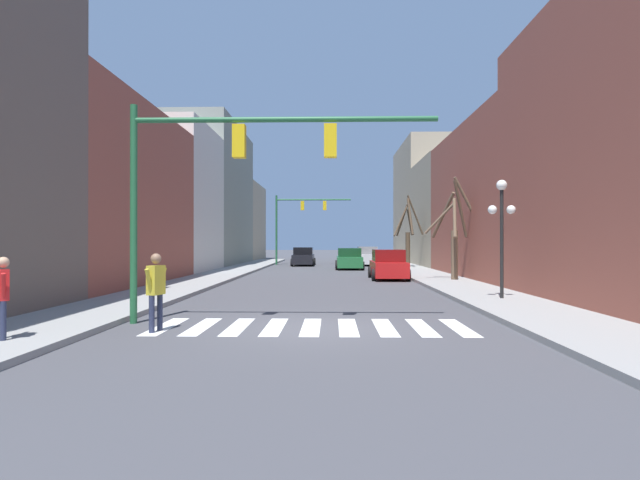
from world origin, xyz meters
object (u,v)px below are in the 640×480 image
at_px(car_parked_right_near, 303,257).
at_px(pedestrian_waiting_at_curb, 156,285).
at_px(car_driving_away_lane, 349,259).
at_px(street_tree_left_near, 408,234).
at_px(pedestrian_on_left_sidewalk, 3,291).
at_px(car_at_intersection, 388,265).
at_px(street_tree_right_near, 455,232).
at_px(street_lamp_right_corner, 502,214).
at_px(traffic_signal_near, 228,162).
at_px(car_parked_left_mid, 367,257).
at_px(traffic_signal_far, 298,214).

relative_size(car_parked_right_near, pedestrian_waiting_at_curb, 2.45).
bearing_deg(car_driving_away_lane, street_tree_left_near, -76.91).
xyz_separation_m(pedestrian_waiting_at_curb, pedestrian_on_left_sidewalk, (-2.45, -1.73, 0.04)).
xyz_separation_m(car_at_intersection, street_tree_left_near, (2.88, 11.62, 1.94)).
bearing_deg(street_tree_left_near, street_tree_right_near, -88.57).
height_order(street_lamp_right_corner, car_parked_right_near, street_lamp_right_corner).
xyz_separation_m(traffic_signal_near, pedestrian_waiting_at_curb, (-1.44, -1.15, -3.06)).
distance_m(car_parked_left_mid, pedestrian_on_left_sidewalk, 36.13).
distance_m(car_at_intersection, street_tree_left_near, 12.12).
height_order(pedestrian_waiting_at_curb, street_tree_right_near, street_tree_right_near).
bearing_deg(traffic_signal_near, pedestrian_waiting_at_curb, -141.23).
bearing_deg(traffic_signal_near, street_tree_right_near, 56.01).
relative_size(traffic_signal_far, street_tree_left_near, 1.22).
distance_m(traffic_signal_near, car_parked_left_mid, 32.61).
bearing_deg(traffic_signal_near, car_parked_left_mid, 79.65).
height_order(traffic_signal_far, pedestrian_waiting_at_curb, traffic_signal_far).
distance_m(traffic_signal_near, car_driving_away_lane, 26.40).
xyz_separation_m(car_driving_away_lane, pedestrian_waiting_at_curb, (-5.44, -27.03, 0.32)).
bearing_deg(traffic_signal_near, car_at_intersection, 69.23).
relative_size(car_at_intersection, street_tree_left_near, 0.73).
height_order(car_at_intersection, street_tree_right_near, street_tree_right_near).
relative_size(traffic_signal_near, street_tree_right_near, 1.47).
bearing_deg(street_lamp_right_corner, traffic_signal_near, -151.19).
distance_m(car_parked_left_mid, street_tree_right_near, 18.87).
xyz_separation_m(traffic_signal_far, car_parked_right_near, (0.59, -1.43, -3.88)).
bearing_deg(traffic_signal_far, street_lamp_right_corner, -72.42).
xyz_separation_m(traffic_signal_near, car_at_intersection, (5.82, 15.35, -3.36)).
bearing_deg(pedestrian_waiting_at_curb, street_tree_left_near, 175.93).
distance_m(car_parked_right_near, pedestrian_waiting_at_curb, 32.77).
relative_size(car_at_intersection, street_tree_right_near, 0.77).
xyz_separation_m(street_lamp_right_corner, car_parked_right_near, (-8.39, 26.89, -2.29)).
bearing_deg(traffic_signal_near, car_driving_away_lane, 81.20).
xyz_separation_m(car_parked_right_near, pedestrian_waiting_at_curb, (-1.58, -32.73, 0.32)).
height_order(street_tree_right_near, street_tree_left_near, street_tree_left_near).
relative_size(traffic_signal_far, street_lamp_right_corner, 1.69).
relative_size(car_parked_right_near, street_tree_right_near, 0.83).
bearing_deg(car_at_intersection, pedestrian_waiting_at_curb, 156.26).
distance_m(traffic_signal_near, pedestrian_on_left_sidewalk, 5.70).
xyz_separation_m(car_at_intersection, car_parked_right_near, (-5.69, 16.23, -0.02)).
height_order(car_parked_left_mid, pedestrian_waiting_at_curb, pedestrian_waiting_at_curb).
bearing_deg(street_tree_left_near, traffic_signal_far, 146.59).
bearing_deg(traffic_signal_near, street_tree_left_near, 72.11).
xyz_separation_m(car_parked_left_mid, pedestrian_waiting_at_curb, (-7.26, -33.07, 0.29)).
xyz_separation_m(street_lamp_right_corner, car_driving_away_lane, (-4.52, 21.19, -2.29)).
bearing_deg(traffic_signal_far, car_at_intersection, -70.44).
bearing_deg(traffic_signal_near, pedestrian_on_left_sidewalk, -143.39).
xyz_separation_m(car_at_intersection, pedestrian_on_left_sidewalk, (-9.71, -18.24, 0.34)).
height_order(traffic_signal_near, pedestrian_on_left_sidewalk, traffic_signal_near).
relative_size(pedestrian_waiting_at_curb, pedestrian_on_left_sidewalk, 1.11).
xyz_separation_m(traffic_signal_near, car_parked_left_mid, (5.83, 31.91, -3.35)).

